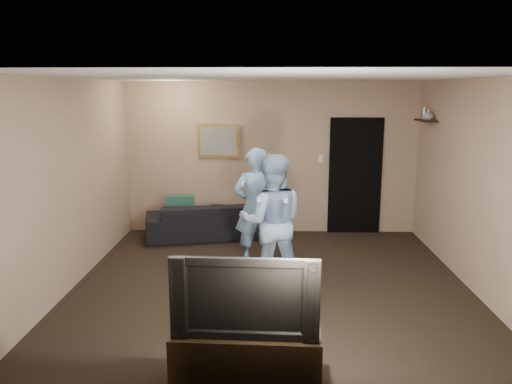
{
  "coord_description": "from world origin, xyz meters",
  "views": [
    {
      "loc": [
        -0.02,
        -6.05,
        2.44
      ],
      "look_at": [
        -0.2,
        0.3,
        1.15
      ],
      "focal_mm": 35.0,
      "sensor_mm": 36.0,
      "label": 1
    }
  ],
  "objects_px": {
    "tv_console": "(246,357)",
    "wii_player_left": "(255,207)",
    "television": "(246,294)",
    "sofa": "(209,220)",
    "wii_player_right": "(272,222)"
  },
  "relations": [
    {
      "from": "tv_console",
      "to": "wii_player_right",
      "type": "height_order",
      "value": "wii_player_right"
    },
    {
      "from": "sofa",
      "to": "television",
      "type": "bearing_deg",
      "value": 88.63
    },
    {
      "from": "wii_player_left",
      "to": "television",
      "type": "bearing_deg",
      "value": -89.7
    },
    {
      "from": "tv_console",
      "to": "television",
      "type": "xyz_separation_m",
      "value": [
        0.0,
        0.0,
        0.57
      ]
    },
    {
      "from": "television",
      "to": "wii_player_right",
      "type": "height_order",
      "value": "wii_player_right"
    },
    {
      "from": "tv_console",
      "to": "wii_player_left",
      "type": "distance_m",
      "value": 3.07
    },
    {
      "from": "television",
      "to": "tv_console",
      "type": "bearing_deg",
      "value": -177.85
    },
    {
      "from": "wii_player_right",
      "to": "television",
      "type": "bearing_deg",
      "value": -95.85
    },
    {
      "from": "sofa",
      "to": "tv_console",
      "type": "bearing_deg",
      "value": 88.63
    },
    {
      "from": "sofa",
      "to": "wii_player_left",
      "type": "distance_m",
      "value": 1.63
    },
    {
      "from": "television",
      "to": "sofa",
      "type": "bearing_deg",
      "value": 103.08
    },
    {
      "from": "tv_console",
      "to": "television",
      "type": "bearing_deg",
      "value": 2.15
    },
    {
      "from": "wii_player_right",
      "to": "tv_console",
      "type": "bearing_deg",
      "value": -95.85
    },
    {
      "from": "tv_console",
      "to": "wii_player_left",
      "type": "xyz_separation_m",
      "value": [
        -0.02,
        3.01,
        0.59
      ]
    },
    {
      "from": "sofa",
      "to": "tv_console",
      "type": "xyz_separation_m",
      "value": [
        0.83,
        -4.31,
        -0.05
      ]
    }
  ]
}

